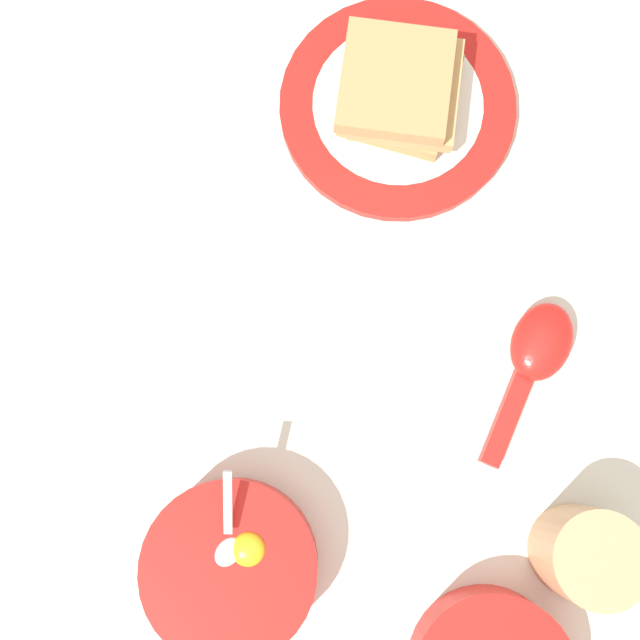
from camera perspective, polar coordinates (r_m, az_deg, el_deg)
name	(u,v)px	position (r m, az deg, el deg)	size (l,w,h in m)	color
ground_plane	(452,448)	(0.70, 10.04, -9.58)	(3.00, 3.00, 0.00)	silver
egg_bowl	(231,567)	(0.67, -6.80, -18.19)	(0.15, 0.15, 0.08)	red
toast_plate	(397,107)	(0.76, 5.91, 15.86)	(0.23, 0.23, 0.01)	red
toast_sandwich	(401,89)	(0.73, 6.16, 17.11)	(0.15, 0.15, 0.05)	tan
soup_spoon	(535,352)	(0.70, 16.07, -2.34)	(0.16, 0.08, 0.03)	red
drinking_cup	(587,556)	(0.69, 19.67, -16.59)	(0.08, 0.08, 0.07)	tan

